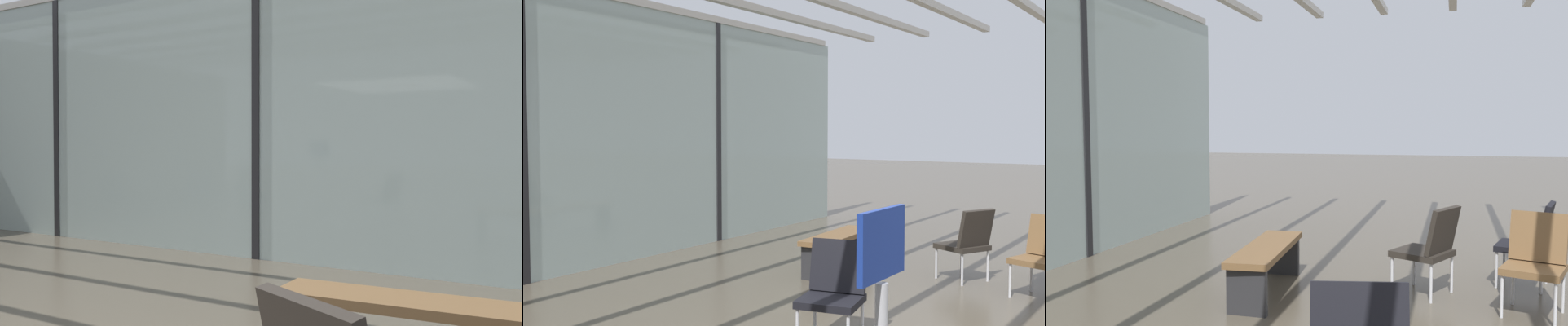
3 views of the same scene
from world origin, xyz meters
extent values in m
cube|color=black|center=(3.50, 5.20, 1.75)|extent=(0.10, 0.12, 3.49)
cylinder|color=#BCBCC1|center=(3.43, 0.31, 0.18)|extent=(0.03, 0.03, 0.37)
cube|color=brown|center=(2.66, 0.06, 0.40)|extent=(0.60, 0.60, 0.06)
cylinder|color=#BCBCC1|center=(2.53, 0.32, 0.18)|extent=(0.03, 0.03, 0.37)
cylinder|color=#BCBCC1|center=(2.93, 0.20, 0.18)|extent=(0.03, 0.03, 0.37)
cube|color=#28231E|center=(3.04, 1.02, 0.40)|extent=(0.64, 0.64, 0.06)
cube|color=#28231E|center=(2.95, 0.83, 0.65)|extent=(0.49, 0.34, 0.44)
cylinder|color=#BCBCC1|center=(3.33, 1.12, 0.18)|extent=(0.03, 0.03, 0.37)
cylinder|color=#BCBCC1|center=(2.95, 1.30, 0.18)|extent=(0.03, 0.03, 0.37)
cylinder|color=#BCBCC1|center=(3.14, 0.74, 0.18)|extent=(0.03, 0.03, 0.37)
cylinder|color=#BCBCC1|center=(2.76, 0.92, 0.18)|extent=(0.03, 0.03, 0.37)
cube|color=black|center=(0.06, 1.12, 0.40)|extent=(0.57, 0.57, 0.06)
cube|color=black|center=(0.27, 1.16, 0.65)|extent=(0.24, 0.50, 0.44)
cylinder|color=#BCBCC1|center=(0.22, 1.37, 0.18)|extent=(0.03, 0.03, 0.37)
cylinder|color=#BCBCC1|center=(0.31, 0.96, 0.18)|extent=(0.03, 0.03, 0.37)
cube|color=brown|center=(2.68, 2.49, 0.44)|extent=(1.53, 0.51, 0.06)
cube|color=#262628|center=(2.01, 2.44, 0.21)|extent=(0.06, 0.36, 0.41)
cube|color=#262628|center=(3.35, 2.54, 0.21)|extent=(0.06, 0.36, 0.41)
cube|color=navy|center=(-1.79, -0.20, 1.28)|extent=(0.44, 0.03, 0.32)
camera|label=1|loc=(3.75, -0.78, 1.32)|focal=41.16mm
camera|label=2|loc=(-4.42, -1.43, 1.80)|focal=44.06mm
camera|label=3|loc=(-2.28, 0.73, 1.62)|focal=37.36mm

